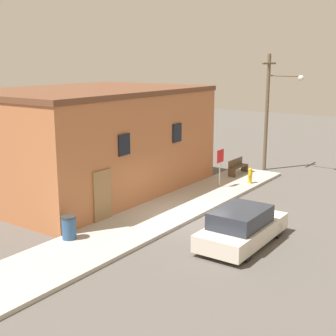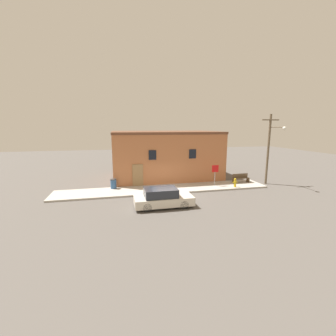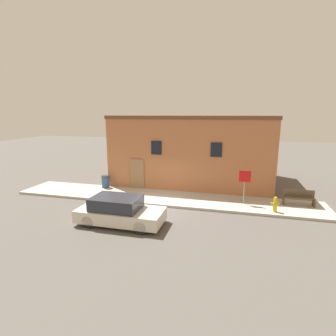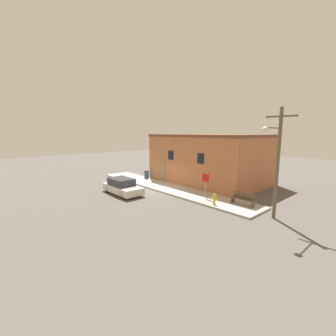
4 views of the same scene
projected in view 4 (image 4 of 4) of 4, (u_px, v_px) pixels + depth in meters
name	position (u px, v px, depth m)	size (l,w,h in m)	color
ground_plane	(154.00, 190.00, 20.83)	(80.00, 80.00, 0.00)	#56514C
sidewalk	(166.00, 187.00, 21.77)	(19.09, 2.90, 0.14)	#B2ADA3
brick_building	(210.00, 158.00, 24.01)	(11.34, 7.80, 5.13)	#B26B42
fire_hydrant	(214.00, 199.00, 16.29)	(0.43, 0.21, 0.83)	gold
stop_sign	(206.00, 181.00, 17.93)	(0.65, 0.06, 1.94)	gray
bench	(243.00, 199.00, 16.20)	(1.66, 0.44, 0.86)	brown
trash_bin	(146.00, 174.00, 25.63)	(0.54, 0.54, 0.86)	#2D517F
utility_pole	(277.00, 158.00, 13.38)	(1.80, 2.19, 6.81)	brown
parked_car	(122.00, 186.00, 19.66)	(4.16, 1.79, 1.36)	black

